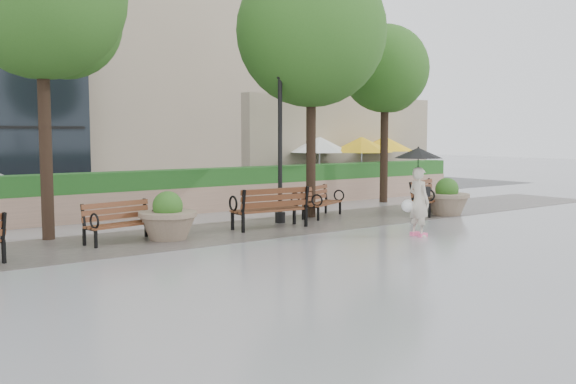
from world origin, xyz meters
TOP-DOWN VIEW (x-y plane):
  - ground at (0.00, 0.00)m, footprint 100.00×100.00m
  - cobble_strip at (0.00, 3.00)m, footprint 28.00×3.20m
  - hedge_wall at (0.00, 7.00)m, footprint 24.00×0.80m
  - cafe_wall at (9.50, 10.00)m, footprint 10.00×0.60m
  - cafe_hedge at (9.00, 7.80)m, footprint 8.00×0.50m
  - asphalt_street at (0.00, 11.00)m, footprint 40.00×7.00m
  - bldg_stone at (10.00, 23.00)m, footprint 18.00×10.00m
  - bench_1 at (-3.35, 3.04)m, footprint 1.78×0.97m
  - bench_2 at (0.54, 2.78)m, footprint 2.03×0.92m
  - bench_3 at (3.06, 3.71)m, footprint 1.80×1.34m
  - bench_4 at (6.18, 2.33)m, footprint 2.02×1.44m
  - planter_left at (-2.34, 2.78)m, footprint 1.34×1.34m
  - planter_right at (6.38, 1.85)m, footprint 1.34×1.34m
  - lamppost at (1.36, 3.46)m, footprint 0.28×0.28m
  - tree_0 at (-4.40, 4.49)m, footprint 3.87×3.85m
  - tree_1 at (2.95, 3.99)m, footprint 4.30×4.30m
  - tree_2 at (7.65, 5.67)m, footprint 3.22×3.08m
  - patio_umb_white at (7.46, 9.15)m, footprint 2.50×2.50m
  - patio_umb_yellow_a at (8.81, 8.15)m, footprint 2.50×2.50m
  - patio_umb_yellow_b at (11.00, 9.02)m, footprint 2.50×2.50m
  - pedestrian at (2.69, -0.30)m, footprint 1.15×1.15m

SIDE VIEW (x-z plane):
  - ground at x=0.00m, z-range 0.00..0.00m
  - asphalt_street at x=0.00m, z-range 0.00..0.00m
  - cobble_strip at x=0.00m, z-range 0.00..0.01m
  - bench_3 at x=3.06m, z-range -0.18..0.72m
  - bench_1 at x=-3.35m, z-range -0.18..0.72m
  - bench_4 at x=6.18m, z-range -0.21..0.81m
  - bench_2 at x=0.54m, z-range -0.22..0.85m
  - planter_right at x=6.38m, z-range -0.12..1.00m
  - planter_left at x=-2.34m, z-range -0.12..1.00m
  - cafe_hedge at x=9.00m, z-range 0.00..0.90m
  - hedge_wall at x=0.00m, z-range -0.01..1.34m
  - pedestrian at x=2.69m, z-range 0.23..2.33m
  - lamppost at x=1.36m, z-range -0.24..3.87m
  - patio_umb_white at x=7.46m, z-range 0.84..3.14m
  - patio_umb_yellow_a at x=8.81m, z-range 0.84..3.14m
  - patio_umb_yellow_b at x=11.00m, z-range 0.84..3.14m
  - cafe_wall at x=9.50m, z-range 0.00..4.00m
  - tree_2 at x=7.65m, z-range 1.46..7.71m
  - tree_1 at x=2.95m, z-range 1.46..8.95m
  - tree_0 at x=-4.40m, z-range 1.68..9.18m
  - bldg_stone at x=10.00m, z-range 0.00..20.00m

